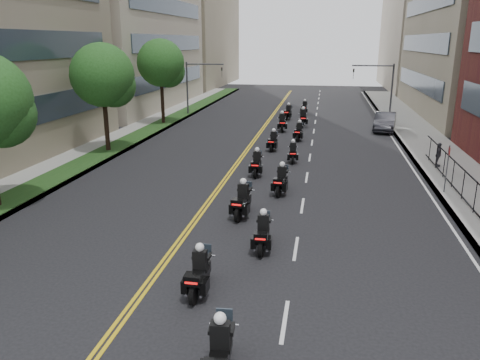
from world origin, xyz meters
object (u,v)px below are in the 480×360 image
object	(u,v)px
motorcycle_5	(281,181)
motorcycle_6	(257,164)
motorcycle_8	(273,142)
parked_sedan	(385,122)
motorcycle_2	(199,274)
motorcycle_7	(293,153)
motorcycle_1	(220,356)
motorcycle_13	(304,108)
motorcycle_12	(288,113)
pedestrian_c	(438,155)
motorcycle_10	(282,123)
motorcycle_4	(242,202)
motorcycle_9	(299,132)
motorcycle_11	(303,119)
motorcycle_3	(263,234)

from	to	relation	value
motorcycle_5	motorcycle_6	world-z (taller)	motorcycle_5
motorcycle_8	parked_sedan	xyz separation A→B (m)	(8.96, 9.50, 0.18)
motorcycle_2	motorcycle_7	size ratio (longest dim) A/B	1.09
motorcycle_1	motorcycle_13	bearing A→B (deg)	85.45
motorcycle_12	parked_sedan	bearing A→B (deg)	-20.62
motorcycle_7	motorcycle_12	size ratio (longest dim) A/B	0.89
motorcycle_1	motorcycle_12	world-z (taller)	motorcycle_1
motorcycle_7	pedestrian_c	distance (m)	9.10
motorcycle_1	motorcycle_12	xyz separation A→B (m)	(-1.50, 38.75, -0.02)
motorcycle_10	motorcycle_1	bearing A→B (deg)	-95.01
motorcycle_2	parked_sedan	distance (m)	31.49
motorcycle_1	motorcycle_8	world-z (taller)	motorcycle_1
motorcycle_4	motorcycle_8	distance (m)	13.72
motorcycle_2	motorcycle_13	xyz separation A→B (m)	(1.50, 38.81, -0.01)
motorcycle_1	motorcycle_9	distance (m)	28.42
motorcycle_6	motorcycle_13	bearing A→B (deg)	84.59
motorcycle_4	pedestrian_c	bearing A→B (deg)	49.67
motorcycle_6	motorcycle_13	xyz separation A→B (m)	(1.67, 24.97, -0.02)
motorcycle_8	motorcycle_9	bearing A→B (deg)	71.18
motorcycle_4	parked_sedan	distance (m)	24.85
motorcycle_12	motorcycle_9	bearing A→B (deg)	-73.62
motorcycle_9	motorcycle_11	bearing A→B (deg)	95.12
motorcycle_2	motorcycle_9	xyz separation A→B (m)	(1.73, 24.55, 0.00)
motorcycle_13	motorcycle_7	bearing A→B (deg)	-86.30
motorcycle_12	parked_sedan	world-z (taller)	motorcycle_12
motorcycle_4	motorcycle_5	size ratio (longest dim) A/B	1.05
motorcycle_3	motorcycle_11	bearing A→B (deg)	88.34
motorcycle_5	motorcycle_6	size ratio (longest dim) A/B	1.00
motorcycle_10	motorcycle_9	bearing A→B (deg)	-73.29
motorcycle_1	motorcycle_4	distance (m)	10.90
motorcycle_4	motorcycle_12	bearing A→B (deg)	95.66
motorcycle_10	motorcycle_13	world-z (taller)	motorcycle_10
motorcycle_2	motorcycle_8	world-z (taller)	motorcycle_2
motorcycle_10	pedestrian_c	bearing A→B (deg)	-53.19
parked_sedan	motorcycle_3	bearing A→B (deg)	-96.22
motorcycle_5	motorcycle_7	bearing A→B (deg)	95.01
motorcycle_10	motorcycle_13	size ratio (longest dim) A/B	1.10
motorcycle_2	motorcycle_6	xyz separation A→B (m)	(-0.16, 13.84, 0.01)
motorcycle_8	motorcycle_9	world-z (taller)	motorcycle_9
motorcycle_1	motorcycle_12	size ratio (longest dim) A/B	1.03
motorcycle_11	pedestrian_c	bearing A→B (deg)	-61.01
motorcycle_10	pedestrian_c	xyz separation A→B (m)	(10.84, -11.01, 0.19)
motorcycle_4	motorcycle_12	distance (m)	27.94
motorcycle_2	motorcycle_12	bearing A→B (deg)	90.05
motorcycle_13	pedestrian_c	distance (m)	23.40
motorcycle_6	motorcycle_7	bearing A→B (deg)	60.39
motorcycle_7	motorcycle_12	bearing A→B (deg)	91.51
motorcycle_3	motorcycle_7	xyz separation A→B (m)	(0.18, 13.85, -0.04)
motorcycle_1	motorcycle_8	size ratio (longest dim) A/B	1.09
pedestrian_c	motorcycle_7	bearing A→B (deg)	105.92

